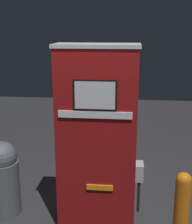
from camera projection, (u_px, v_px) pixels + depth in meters
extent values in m
cube|color=maroon|center=(97.00, 183.00, 3.72)|extent=(0.89, 0.40, 1.06)
cube|color=maroon|center=(97.00, 96.00, 3.44)|extent=(0.89, 0.40, 1.05)
cube|color=#B7B7BC|center=(97.00, 46.00, 3.29)|extent=(0.92, 0.43, 0.04)
cube|color=black|center=(95.00, 95.00, 3.23)|extent=(0.46, 0.01, 0.33)
cube|color=silver|center=(95.00, 95.00, 3.22)|extent=(0.42, 0.01, 0.29)
cube|color=silver|center=(95.00, 115.00, 3.28)|extent=(0.79, 0.02, 0.07)
cube|color=orange|center=(100.00, 188.00, 3.50)|extent=(0.30, 0.02, 0.06)
cube|color=#B7B7BC|center=(139.00, 171.00, 3.53)|extent=(0.09, 0.18, 0.19)
cylinder|color=black|center=(138.00, 197.00, 3.55)|extent=(0.03, 0.03, 0.38)
cylinder|color=orange|center=(180.00, 222.00, 3.08)|extent=(0.15, 0.15, 0.92)
sphere|color=orange|center=(184.00, 180.00, 2.96)|extent=(0.15, 0.15, 0.15)
cylinder|color=#51565B|center=(3.00, 188.00, 3.96)|extent=(0.41, 0.41, 0.71)
sphere|color=#51565B|center=(1.00, 157.00, 3.85)|extent=(0.39, 0.39, 0.39)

